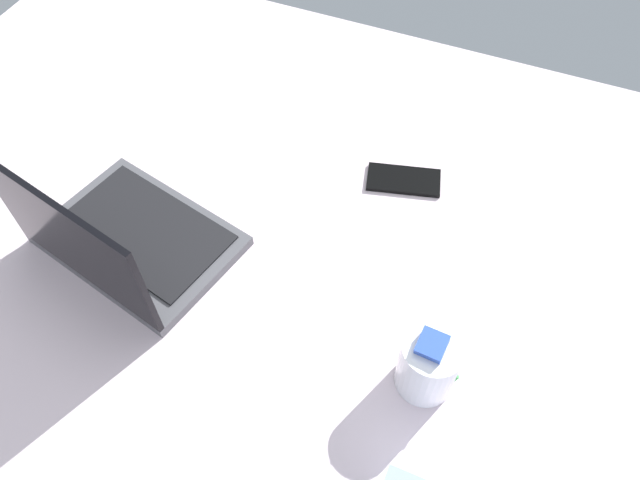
% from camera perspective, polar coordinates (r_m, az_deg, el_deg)
% --- Properties ---
extents(bed_mattress, '(1.80, 1.40, 0.18)m').
position_cam_1_polar(bed_mattress, '(1.15, -5.27, -3.59)').
color(bed_mattress, silver).
rests_on(bed_mattress, ground).
extents(laptop, '(0.37, 0.30, 0.23)m').
position_cam_1_polar(laptop, '(1.09, -18.09, 0.06)').
color(laptop, '#4C4C51').
rests_on(laptop, bed_mattress).
extents(snack_cup, '(0.09, 0.10, 0.13)m').
position_cam_1_polar(snack_cup, '(0.92, 10.25, -11.38)').
color(snack_cup, silver).
rests_on(snack_cup, bed_mattress).
extents(cell_phone, '(0.15, 0.10, 0.01)m').
position_cam_1_polar(cell_phone, '(1.18, 7.86, 5.62)').
color(cell_phone, black).
rests_on(cell_phone, bed_mattress).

